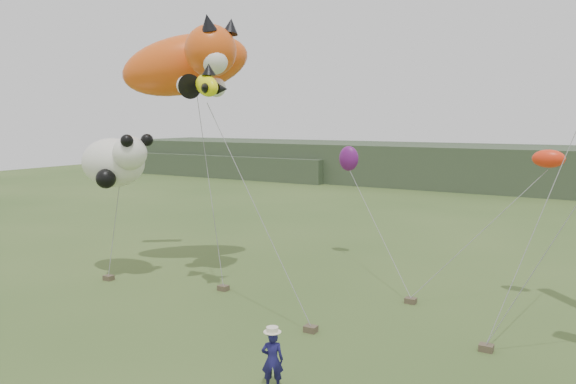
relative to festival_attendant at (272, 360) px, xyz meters
The scene contains 8 objects.
ground 1.59m from the festival_attendant, 156.93° to the left, with size 120.00×120.00×0.00m, color #385123.
headland 45.47m from the festival_attendant, 95.56° to the left, with size 90.00×13.00×4.00m.
festival_attendant is the anchor object (origin of this frame).
sandbag_anchors 5.99m from the festival_attendant, 115.22° to the left, with size 15.15×4.54×0.20m.
cat_kite 14.23m from the festival_attendant, 139.12° to the left, with size 7.25×5.56×3.56m.
fish_kite 10.59m from the festival_attendant, 141.21° to the left, with size 2.55×1.65×1.29m.
panda_kite 12.74m from the festival_attendant, 154.35° to the left, with size 3.56×2.30×2.21m.
misc_kites 12.77m from the festival_attendant, 92.93° to the left, with size 9.82×3.32×1.36m.
Camera 1 is at (8.20, -11.50, 6.52)m, focal length 35.00 mm.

